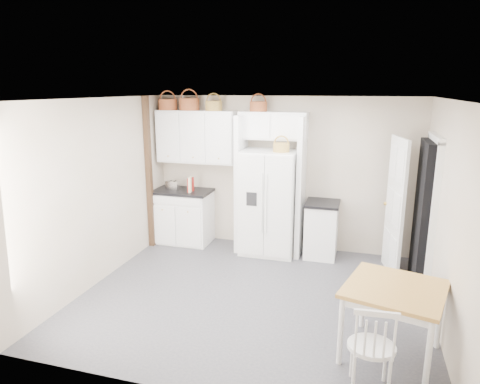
% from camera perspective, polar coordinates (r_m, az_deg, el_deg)
% --- Properties ---
extents(floor, '(4.50, 4.50, 0.00)m').
position_cam_1_polar(floor, '(5.93, 1.76, -13.68)').
color(floor, '#383840').
rests_on(floor, ground).
extents(ceiling, '(4.50, 4.50, 0.00)m').
position_cam_1_polar(ceiling, '(5.27, 1.97, 12.30)').
color(ceiling, white).
rests_on(ceiling, wall_back).
extents(wall_back, '(4.50, 0.00, 4.50)m').
position_cam_1_polar(wall_back, '(7.36, 5.74, 2.47)').
color(wall_back, tan).
rests_on(wall_back, floor).
extents(wall_left, '(0.00, 4.00, 4.00)m').
position_cam_1_polar(wall_left, '(6.38, -18.12, 0.08)').
color(wall_left, tan).
rests_on(wall_left, floor).
extents(wall_right, '(0.00, 4.00, 4.00)m').
position_cam_1_polar(wall_right, '(5.39, 25.76, -3.09)').
color(wall_right, tan).
rests_on(wall_right, floor).
extents(refrigerator, '(0.90, 0.72, 1.74)m').
position_cam_1_polar(refrigerator, '(7.14, 3.94, -1.39)').
color(refrigerator, white).
rests_on(refrigerator, floor).
extents(base_cab_left, '(0.99, 0.63, 0.92)m').
position_cam_1_polar(base_cab_left, '(7.79, -7.58, -3.31)').
color(base_cab_left, white).
rests_on(base_cab_left, floor).
extents(base_cab_right, '(0.50, 0.60, 0.88)m').
position_cam_1_polar(base_cab_right, '(7.20, 10.79, -5.03)').
color(base_cab_right, white).
rests_on(base_cab_right, floor).
extents(dining_table, '(1.14, 1.14, 0.78)m').
position_cam_1_polar(dining_table, '(4.86, 19.60, -15.97)').
color(dining_table, '#A6702A').
rests_on(dining_table, floor).
extents(windsor_chair, '(0.46, 0.43, 0.89)m').
position_cam_1_polar(windsor_chair, '(4.30, 17.13, -19.10)').
color(windsor_chair, white).
rests_on(windsor_chair, floor).
extents(counter_left, '(1.04, 0.67, 0.04)m').
position_cam_1_polar(counter_left, '(7.67, -7.69, 0.13)').
color(counter_left, black).
rests_on(counter_left, base_cab_left).
extents(counter_right, '(0.54, 0.64, 0.04)m').
position_cam_1_polar(counter_right, '(7.07, 10.96, -1.48)').
color(counter_right, black).
rests_on(counter_right, base_cab_right).
extents(toaster, '(0.24, 0.15, 0.16)m').
position_cam_1_polar(toaster, '(7.67, -8.94, 0.87)').
color(toaster, silver).
rests_on(toaster, counter_left).
extents(cookbook_red, '(0.06, 0.17, 0.25)m').
position_cam_1_polar(cookbook_red, '(7.49, -6.60, 0.97)').
color(cookbook_red, maroon).
rests_on(cookbook_red, counter_left).
extents(cookbook_cream, '(0.06, 0.18, 0.26)m').
position_cam_1_polar(cookbook_cream, '(7.48, -6.60, 1.01)').
color(cookbook_cream, '#F9EEB8').
rests_on(cookbook_cream, counter_left).
extents(basket_upper_a, '(0.33, 0.33, 0.19)m').
position_cam_1_polar(basket_upper_a, '(7.69, -9.60, 11.42)').
color(basket_upper_a, brown).
rests_on(basket_upper_a, upper_cabinet).
extents(basket_upper_b, '(0.35, 0.35, 0.20)m').
position_cam_1_polar(basket_upper_b, '(7.53, -6.78, 11.54)').
color(basket_upper_b, brown).
rests_on(basket_upper_b, upper_cabinet).
extents(basket_upper_c, '(0.28, 0.28, 0.16)m').
position_cam_1_polar(basket_upper_c, '(7.37, -3.54, 11.40)').
color(basket_upper_c, olive).
rests_on(basket_upper_c, upper_cabinet).
extents(basket_bridge_a, '(0.28, 0.28, 0.16)m').
position_cam_1_polar(basket_bridge_a, '(7.14, 2.47, 11.32)').
color(basket_bridge_a, brown).
rests_on(basket_bridge_a, bridge_cabinet).
extents(basket_fridge_b, '(0.26, 0.26, 0.14)m').
position_cam_1_polar(basket_fridge_b, '(6.82, 5.52, 5.92)').
color(basket_fridge_b, olive).
rests_on(basket_fridge_b, refrigerator).
extents(upper_cabinet, '(1.40, 0.34, 0.90)m').
position_cam_1_polar(upper_cabinet, '(7.52, -5.79, 7.34)').
color(upper_cabinet, white).
rests_on(upper_cabinet, wall_back).
extents(bridge_cabinet, '(1.12, 0.34, 0.45)m').
position_cam_1_polar(bridge_cabinet, '(7.11, 4.44, 8.82)').
color(bridge_cabinet, white).
rests_on(bridge_cabinet, wall_back).
extents(fridge_panel_left, '(0.08, 0.60, 2.30)m').
position_cam_1_polar(fridge_panel_left, '(7.25, 0.14, 1.16)').
color(fridge_panel_left, white).
rests_on(fridge_panel_left, floor).
extents(fridge_panel_right, '(0.08, 0.60, 2.30)m').
position_cam_1_polar(fridge_panel_right, '(7.05, 8.13, 0.64)').
color(fridge_panel_right, white).
rests_on(fridge_panel_right, floor).
extents(trim_post, '(0.09, 0.09, 2.60)m').
position_cam_1_polar(trim_post, '(7.48, -12.04, 2.41)').
color(trim_post, '#3F2616').
rests_on(trim_post, floor).
extents(doorway_void, '(0.18, 0.85, 2.05)m').
position_cam_1_polar(doorway_void, '(6.40, 23.33, -2.89)').
color(doorway_void, black).
rests_on(doorway_void, floor).
extents(door_slab, '(0.21, 0.79, 2.05)m').
position_cam_1_polar(door_slab, '(6.68, 19.95, -1.90)').
color(door_slab, white).
rests_on(door_slab, floor).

